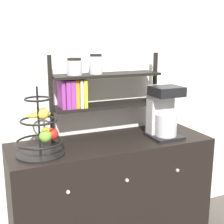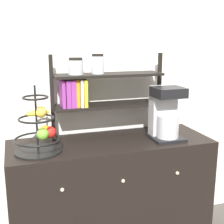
# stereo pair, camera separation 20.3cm
# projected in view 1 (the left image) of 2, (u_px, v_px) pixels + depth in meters

# --- Properties ---
(wall_back) EXTENTS (7.00, 0.05, 2.60)m
(wall_back) POSITION_uv_depth(u_px,v_px,m) (95.00, 62.00, 2.21)
(wall_back) COLOR silver
(wall_back) RESTS_ON ground_plane
(sideboard) EXTENTS (1.35, 0.50, 0.80)m
(sideboard) POSITION_uv_depth(u_px,v_px,m) (111.00, 196.00, 2.17)
(sideboard) COLOR black
(sideboard) RESTS_ON ground_plane
(coffee_maker) EXTENTS (0.21, 0.22, 0.36)m
(coffee_maker) POSITION_uv_depth(u_px,v_px,m) (163.00, 112.00, 2.14)
(coffee_maker) COLOR black
(coffee_maker) RESTS_ON sideboard
(fruit_stand) EXTENTS (0.28, 0.28, 0.41)m
(fruit_stand) POSITION_uv_depth(u_px,v_px,m) (42.00, 133.00, 1.81)
(fruit_stand) COLOR black
(fruit_stand) RESTS_ON sideboard
(shelf_hutch) EXTENTS (0.79, 0.20, 0.57)m
(shelf_hutch) POSITION_uv_depth(u_px,v_px,m) (92.00, 87.00, 2.09)
(shelf_hutch) COLOR black
(shelf_hutch) RESTS_ON sideboard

